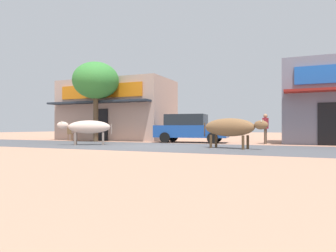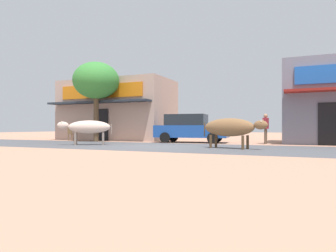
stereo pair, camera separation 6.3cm
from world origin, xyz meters
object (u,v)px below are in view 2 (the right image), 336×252
Objects in this scene: parked_hatchback_car at (190,128)px; cafe_chair_near_tree at (71,133)px; cow_far_dark at (230,128)px; pedestrian_by_shop at (266,126)px; cow_near_brown at (88,127)px; roadside_tree at (96,81)px.

cafe_chair_near_tree is (-8.05, -0.76, -0.33)m from parked_hatchback_car.
cow_far_dark reaches higher than cafe_chair_near_tree.
cow_far_dark is at bearing -103.80° from pedestrian_by_shop.
cow_near_brown is 9.28m from pedestrian_by_shop.
pedestrian_by_shop is at bearing 7.25° from roadside_tree.
parked_hatchback_car reaches higher than cafe_chair_near_tree.
parked_hatchback_car is 8.09m from cafe_chair_near_tree.
cow_near_brown is 2.63× the size of cafe_chair_near_tree.
cow_near_brown is (1.86, -3.17, -2.88)m from roadside_tree.
parked_hatchback_car reaches higher than cow_near_brown.
parked_hatchback_car is 4.19m from pedestrian_by_shop.
cow_near_brown is 0.86× the size of cow_far_dark.
roadside_tree is 6.61m from parked_hatchback_car.
pedestrian_by_shop is 1.75× the size of cafe_chair_near_tree.
pedestrian_by_shop reaches higher than cow_near_brown.
cow_far_dark is (7.11, 0.25, -0.01)m from cow_near_brown.
parked_hatchback_car is 4.69× the size of cafe_chair_near_tree.
roadside_tree is 3.08× the size of pedestrian_by_shop.
cow_near_brown is at bearing -178.02° from cow_far_dark.
pedestrian_by_shop reaches higher than cow_far_dark.
cow_far_dark is (3.16, -4.00, 0.04)m from parked_hatchback_car.
cow_near_brown is 1.50× the size of pedestrian_by_shop.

